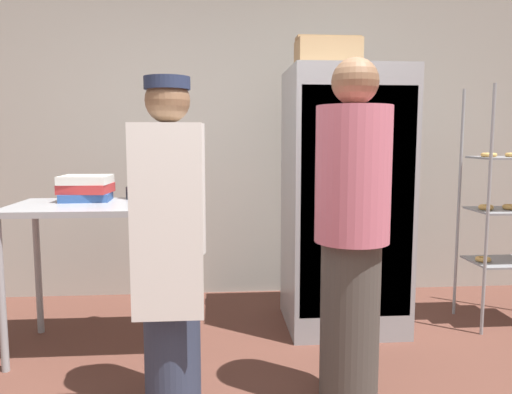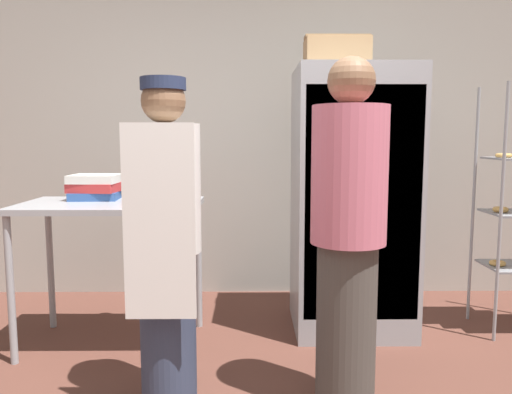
# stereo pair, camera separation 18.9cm
# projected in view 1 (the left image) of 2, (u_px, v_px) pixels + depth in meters

# --- Properties ---
(back_wall) EXTENTS (6.40, 0.12, 2.90)m
(back_wall) POSITION_uv_depth(u_px,v_px,m) (245.00, 125.00, 4.27)
(back_wall) COLOR #ADA89E
(back_wall) RESTS_ON ground_plane
(refrigerator) EXTENTS (0.80, 0.74, 1.81)m
(refrigerator) POSITION_uv_depth(u_px,v_px,m) (344.00, 200.00, 3.51)
(refrigerator) COLOR #9EA0A5
(refrigerator) RESTS_ON ground_plane
(baking_rack) EXTENTS (0.58, 0.43, 1.70)m
(baking_rack) POSITION_uv_depth(u_px,v_px,m) (510.00, 208.00, 3.55)
(baking_rack) COLOR #93969B
(baking_rack) RESTS_ON ground_plane
(prep_counter) EXTENTS (1.13, 0.67, 0.93)m
(prep_counter) POSITION_uv_depth(u_px,v_px,m) (104.00, 222.00, 3.12)
(prep_counter) COLOR #9EA0A5
(prep_counter) RESTS_ON ground_plane
(donut_box) EXTENTS (0.26, 0.22, 0.26)m
(donut_box) POSITION_uv_depth(u_px,v_px,m) (167.00, 198.00, 3.02)
(donut_box) COLOR white
(donut_box) RESTS_ON prep_counter
(blender_pitcher) EXTENTS (0.14, 0.14, 0.27)m
(blender_pitcher) POSITION_uv_depth(u_px,v_px,m) (136.00, 181.00, 3.34)
(blender_pitcher) COLOR black
(blender_pitcher) RESTS_ON prep_counter
(binder_stack) EXTENTS (0.33, 0.29, 0.17)m
(binder_stack) POSITION_uv_depth(u_px,v_px,m) (86.00, 188.00, 3.25)
(binder_stack) COLOR #2D5193
(binder_stack) RESTS_ON prep_counter
(cardboard_storage_box) EXTENTS (0.44, 0.28, 0.23)m
(cardboard_storage_box) POSITION_uv_depth(u_px,v_px,m) (328.00, 54.00, 3.48)
(cardboard_storage_box) COLOR tan
(cardboard_storage_box) RESTS_ON refrigerator
(person_baker) EXTENTS (0.34, 0.36, 1.63)m
(person_baker) POSITION_uv_depth(u_px,v_px,m) (170.00, 241.00, 2.41)
(person_baker) COLOR #333D56
(person_baker) RESTS_ON ground_plane
(person_customer) EXTENTS (0.37, 0.37, 1.72)m
(person_customer) POSITION_uv_depth(u_px,v_px,m) (352.00, 233.00, 2.45)
(person_customer) COLOR #47423D
(person_customer) RESTS_ON ground_plane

